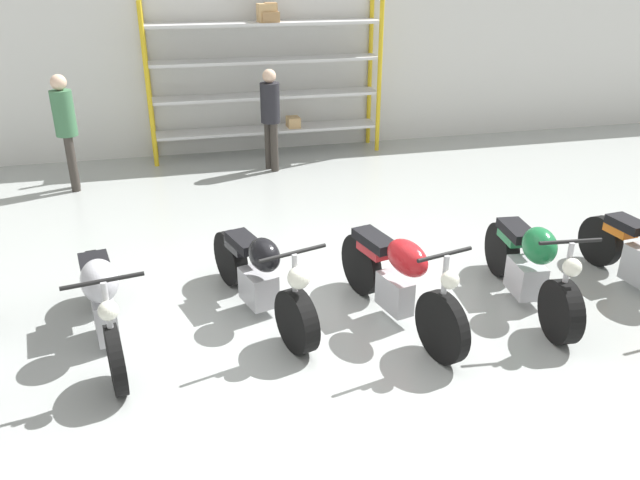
# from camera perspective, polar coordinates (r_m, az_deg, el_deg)

# --- Properties ---
(ground_plane) EXTENTS (30.00, 30.00, 0.00)m
(ground_plane) POSITION_cam_1_polar(r_m,az_deg,el_deg) (6.34, 0.88, -7.23)
(ground_plane) COLOR #9EA3A0
(back_wall) EXTENTS (30.00, 0.08, 3.60)m
(back_wall) POSITION_cam_1_polar(r_m,az_deg,el_deg) (11.67, -7.30, 16.73)
(back_wall) COLOR silver
(back_wall) RESTS_ON ground_plane
(shelving_rack) EXTENTS (4.13, 0.63, 2.71)m
(shelving_rack) POSITION_cam_1_polar(r_m,az_deg,el_deg) (11.41, -4.89, 14.88)
(shelving_rack) COLOR gold
(shelving_rack) RESTS_ON ground_plane
(motorcycle_silver) EXTENTS (0.68, 2.14, 1.03)m
(motorcycle_silver) POSITION_cam_1_polar(r_m,az_deg,el_deg) (6.07, -19.29, -5.23)
(motorcycle_silver) COLOR black
(motorcycle_silver) RESTS_ON ground_plane
(motorcycle_black) EXTENTS (0.90, 2.09, 0.99)m
(motorcycle_black) POSITION_cam_1_polar(r_m,az_deg,el_deg) (6.26, -5.44, -3.37)
(motorcycle_black) COLOR black
(motorcycle_black) RESTS_ON ground_plane
(motorcycle_red) EXTENTS (0.71, 2.04, 1.05)m
(motorcycle_red) POSITION_cam_1_polar(r_m,az_deg,el_deg) (6.10, 7.17, -3.53)
(motorcycle_red) COLOR black
(motorcycle_red) RESTS_ON ground_plane
(motorcycle_green) EXTENTS (0.59, 2.00, 1.02)m
(motorcycle_green) POSITION_cam_1_polar(r_m,az_deg,el_deg) (6.76, 18.64, -2.28)
(motorcycle_green) COLOR black
(motorcycle_green) RESTS_ON ground_plane
(person_browsing) EXTENTS (0.35, 0.35, 1.77)m
(person_browsing) POSITION_cam_1_polar(r_m,az_deg,el_deg) (10.29, -22.26, 9.86)
(person_browsing) COLOR #38332D
(person_browsing) RESTS_ON ground_plane
(person_near_rack) EXTENTS (0.42, 0.42, 1.69)m
(person_near_rack) POSITION_cam_1_polar(r_m,az_deg,el_deg) (10.56, -4.56, 11.60)
(person_near_rack) COLOR #38332D
(person_near_rack) RESTS_ON ground_plane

